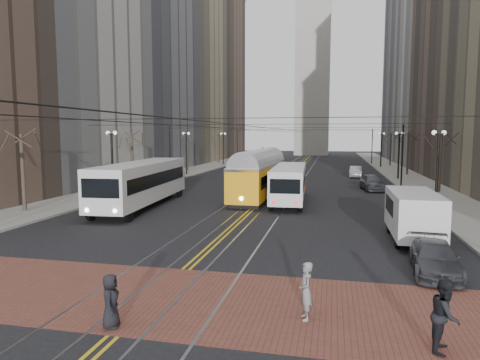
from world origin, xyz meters
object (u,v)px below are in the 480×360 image
at_px(sedan_grey, 372,182).
at_px(streetcar, 259,179).
at_px(pedestrian_a, 111,301).
at_px(pedestrian_b, 306,291).
at_px(transit_bus, 142,185).
at_px(cargo_van, 413,217).
at_px(clock_tower, 314,20).
at_px(sedan_parked, 435,258).
at_px(rear_bus, 289,184).
at_px(sedan_silver, 356,172).
at_px(pedestrian_c, 445,315).

bearing_deg(sedan_grey, streetcar, -152.30).
height_order(pedestrian_a, pedestrian_b, pedestrian_b).
relative_size(transit_bus, cargo_van, 2.36).
xyz_separation_m(transit_bus, sedan_grey, (18.19, 13.91, -0.89)).
relative_size(clock_tower, pedestrian_a, 41.86).
bearing_deg(sedan_parked, sedan_grey, 95.47).
xyz_separation_m(rear_bus, pedestrian_b, (2.78, -22.56, -0.58)).
relative_size(clock_tower, sedan_silver, 15.27).
relative_size(rear_bus, cargo_van, 1.94).
bearing_deg(pedestrian_a, cargo_van, -58.26).
xyz_separation_m(streetcar, pedestrian_b, (5.64, -24.65, -0.76)).
bearing_deg(pedestrian_c, sedan_grey, 17.19).
xyz_separation_m(streetcar, sedan_grey, (10.22, 7.00, -0.83)).
relative_size(transit_bus, streetcar, 0.98).
bearing_deg(transit_bus, pedestrian_c, -51.54).
height_order(cargo_van, pedestrian_a, cargo_van).
bearing_deg(sedan_parked, pedestrian_a, -139.74).
bearing_deg(pedestrian_b, streetcar, 179.60).
xyz_separation_m(rear_bus, sedan_parked, (7.56, -17.08, -0.85)).
relative_size(pedestrian_a, pedestrian_c, 0.83).
height_order(streetcar, sedan_parked, streetcar).
bearing_deg(streetcar, pedestrian_b, -75.92).
distance_m(clock_tower, pedestrian_a, 114.05).
bearing_deg(sedan_parked, clock_tower, 100.64).
distance_m(clock_tower, pedestrian_c, 113.76).
bearing_deg(transit_bus, cargo_van, -24.21).
bearing_deg(pedestrian_c, sedan_silver, 18.87).
bearing_deg(streetcar, sedan_grey, 35.59).
distance_m(streetcar, sedan_silver, 22.38).
distance_m(clock_tower, cargo_van, 102.43).
bearing_deg(pedestrian_a, pedestrian_b, -91.29).
bearing_deg(transit_bus, sedan_grey, 33.53).
distance_m(transit_bus, pedestrian_c, 25.55).
xyz_separation_m(pedestrian_b, pedestrian_c, (3.60, -1.14, 0.07)).
bearing_deg(cargo_van, sedan_parked, -90.43).
height_order(transit_bus, sedan_parked, transit_bus).
bearing_deg(sedan_grey, sedan_parked, -96.26).
distance_m(sedan_grey, pedestrian_a, 34.87).
xyz_separation_m(clock_tower, sedan_silver, (8.77, -61.75, -35.25)).
relative_size(pedestrian_b, pedestrian_c, 0.93).
xyz_separation_m(sedan_parked, pedestrian_a, (-10.23, -7.22, 0.18)).
bearing_deg(pedestrian_a, sedan_parked, -73.83).
distance_m(streetcar, sedan_parked, 21.85).
distance_m(cargo_van, pedestrian_b, 11.94).
bearing_deg(sedan_silver, sedan_grey, -82.25).
relative_size(sedan_grey, pedestrian_c, 2.54).
distance_m(rear_bus, sedan_grey, 11.72).
relative_size(pedestrian_a, pedestrian_b, 0.90).
distance_m(sedan_silver, pedestrian_c, 46.14).
distance_m(rear_bus, pedestrian_c, 24.55).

